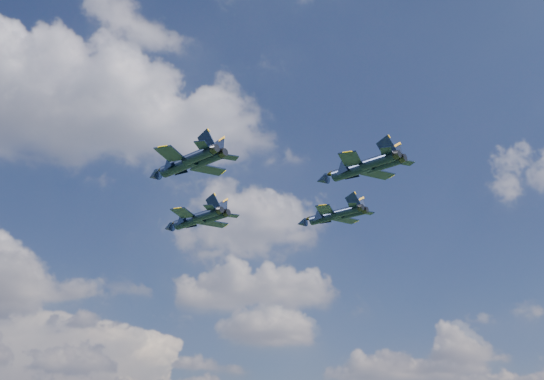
{
  "coord_description": "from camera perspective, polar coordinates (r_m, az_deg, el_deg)",
  "views": [
    {
      "loc": [
        -15.96,
        -93.55,
        22.59
      ],
      "look_at": [
        0.78,
        1.74,
        61.69
      ],
      "focal_mm": 45.0,
      "sensor_mm": 36.0,
      "label": 1
    }
  ],
  "objects": [
    {
      "name": "jet_lead",
      "position": [
        115.23,
        -7.01,
        -2.6
      ],
      "size": [
        12.72,
        14.18,
        3.67
      ],
      "rotation": [
        0.0,
        0.0,
        0.69
      ],
      "color": "black"
    },
    {
      "name": "jet_slot",
      "position": [
        95.36,
        6.55,
        1.62
      ],
      "size": [
        12.3,
        13.78,
        3.57
      ],
      "rotation": [
        0.0,
        0.0,
        0.69
      ],
      "color": "black"
    },
    {
      "name": "jet_right",
      "position": [
        115.27,
        4.38,
        -2.29
      ],
      "size": [
        12.18,
        12.83,
        3.4
      ],
      "rotation": [
        0.0,
        0.0,
        0.74
      ],
      "color": "black"
    },
    {
      "name": "jet_left",
      "position": [
        93.98,
        -7.92,
        2.0
      ],
      "size": [
        12.45,
        14.1,
        3.63
      ],
      "rotation": [
        0.0,
        0.0,
        0.68
      ],
      "color": "black"
    }
  ]
}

